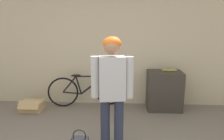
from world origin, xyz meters
TOP-DOWN VIEW (x-y plane):
  - wall_back at (0.00, 2.74)m, footprint 8.00×0.07m
  - side_shelf at (1.33, 2.43)m, footprint 0.72×0.52m
  - person at (0.29, 0.76)m, footprint 0.58×0.27m
  - bicycle at (-0.37, 2.53)m, footprint 1.69×0.47m
  - banana at (1.42, 2.49)m, footprint 0.34×0.09m
  - cardboard_box at (-1.49, 2.20)m, footprint 0.46×0.43m

SIDE VIEW (x-z plane):
  - cardboard_box at x=-1.49m, z-range -0.03..0.23m
  - bicycle at x=-0.37m, z-range -0.01..0.73m
  - side_shelf at x=1.33m, z-range 0.00..0.83m
  - banana at x=1.42m, z-range 0.83..0.87m
  - person at x=0.29m, z-range 0.17..1.83m
  - wall_back at x=0.00m, z-range 0.00..2.60m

